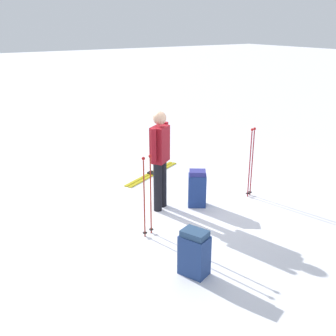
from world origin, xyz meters
The scene contains 7 objects.
ground_plane centered at (0.00, 0.00, 0.00)m, with size 80.00×80.00×0.00m, color silver.
skier_standing centered at (0.17, 0.01, 0.95)m, with size 0.49×0.37×1.70m.
ski_pair_near centered at (-0.58, -1.50, 0.01)m, with size 1.63×0.89×0.05m.
backpack_large_dark centered at (-0.43, 0.27, 0.32)m, with size 0.39×0.38×0.65m.
backpack_bright centered at (0.86, 1.92, 0.30)m, with size 0.36×0.42×0.62m.
ski_poles_planted_near centered at (0.83, 0.72, 0.70)m, with size 0.20×0.11×1.26m.
ski_poles_planted_far centered at (-1.49, 0.46, 0.72)m, with size 0.15×0.09×1.30m.
Camera 1 is at (3.61, 5.54, 3.06)m, focal length 44.12 mm.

